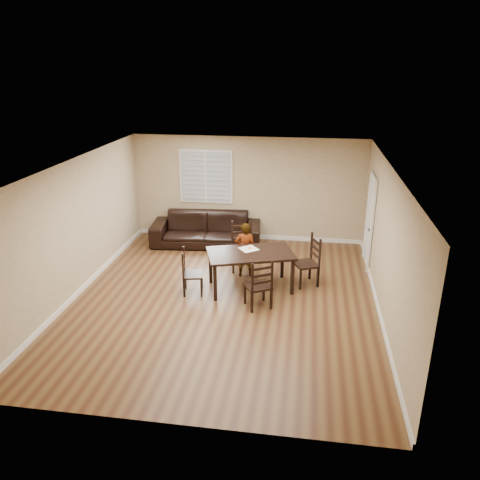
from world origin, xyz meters
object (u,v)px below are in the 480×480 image
chair_near (242,247)px  chair_right (311,262)px  chair_far (261,288)px  dining_table (250,256)px  sofa (206,229)px  chair_left (187,274)px  child (245,250)px  donut (250,248)px

chair_near → chair_right: 1.70m
chair_far → dining_table: bearing=-99.2°
dining_table → sofa: bearing=103.7°
chair_far → chair_left: (-1.55, 0.47, -0.03)m
chair_right → child: 1.46m
chair_right → sofa: 3.31m
chair_right → chair_left: bearing=-95.9°
chair_right → sofa: size_ratio=0.39×
chair_left → donut: 1.40m
child → donut: size_ratio=13.30×
chair_near → chair_far: bearing=-83.0°
chair_far → chair_left: chair_far is taller
child → sofa: bearing=-64.3°
dining_table → sofa: dining_table is taller
dining_table → chair_far: 0.95m
dining_table → child: child is taller
chair_near → donut: chair_near is taller
chair_near → donut: 0.97m
chair_near → chair_left: size_ratio=1.16×
chair_near → child: (0.13, -0.46, 0.12)m
dining_table → child: (-0.20, 0.60, -0.11)m
chair_far → sofa: (-1.75, 3.19, -0.06)m
child → sofa: 2.15m
chair_near → chair_left: bearing=-133.6°
donut → sofa: (-1.41, 2.14, -0.43)m
chair_near → chair_left: chair_near is taller
chair_right → child: child is taller
donut → sofa: donut is taller
chair_far → chair_right: chair_right is taller
chair_left → sofa: chair_left is taller
chair_far → chair_right: bearing=-155.2°
chair_far → child: size_ratio=0.82×
dining_table → chair_left: 1.34m
dining_table → donut: donut is taller
dining_table → chair_right: bearing=0.6°
chair_near → sofa: (-1.12, 1.28, -0.09)m
donut → chair_left: bearing=-154.1°
dining_table → donut: 0.22m
chair_left → chair_near: bearing=-43.3°
dining_table → child: size_ratio=1.58×
chair_left → chair_right: chair_right is taller
dining_table → sofa: size_ratio=0.70×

